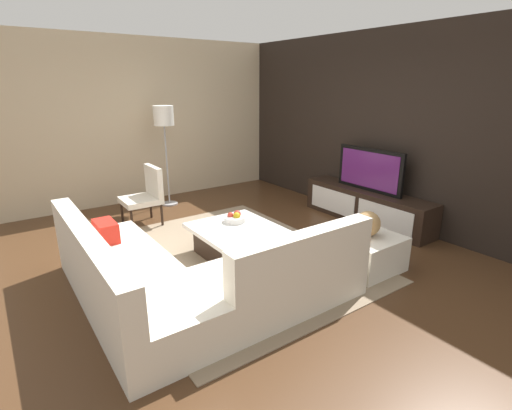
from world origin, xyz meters
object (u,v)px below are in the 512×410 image
(sectional_couch, at_px, (187,277))
(coffee_table, at_px, (236,241))
(floor_lamp, at_px, (164,122))
(fruit_bowl, at_px, (235,218))
(television, at_px, (370,170))
(ottoman, at_px, (365,252))
(media_console, at_px, (366,206))
(decorative_ball, at_px, (368,224))
(accent_chair_near, at_px, (146,192))

(sectional_couch, height_order, coffee_table, sectional_couch)
(floor_lamp, distance_m, fruit_bowl, 2.52)
(television, distance_m, ottoman, 1.73)
(sectional_couch, bearing_deg, coffee_table, 123.11)
(media_console, relative_size, decorative_ball, 7.55)
(ottoman, bearing_deg, fruit_bowl, -144.13)
(television, xyz_separation_m, floor_lamp, (-2.59, -2.11, 0.62))
(accent_chair_near, bearing_deg, fruit_bowl, 26.69)
(floor_lamp, relative_size, fruit_bowl, 6.05)
(floor_lamp, bearing_deg, ottoman, 13.23)
(media_console, xyz_separation_m, fruit_bowl, (-0.28, -2.20, 0.18))
(accent_chair_near, distance_m, fruit_bowl, 1.68)
(television, distance_m, coffee_table, 2.38)
(sectional_couch, relative_size, floor_lamp, 1.44)
(accent_chair_near, relative_size, fruit_bowl, 3.11)
(coffee_table, distance_m, fruit_bowl, 0.31)
(sectional_couch, height_order, fruit_bowl, sectional_couch)
(ottoman, height_order, decorative_ball, decorative_ball)
(ottoman, distance_m, fruit_bowl, 1.61)
(ottoman, height_order, fruit_bowl, fruit_bowl)
(television, height_order, sectional_couch, television)
(accent_chair_near, bearing_deg, coffee_table, 21.81)
(floor_lamp, relative_size, ottoman, 2.42)
(media_console, bearing_deg, sectional_couch, -80.81)
(media_console, xyz_separation_m, television, (0.00, 0.00, 0.57))
(media_console, height_order, fruit_bowl, fruit_bowl)
(floor_lamp, xyz_separation_m, decorative_ball, (3.61, 0.85, -0.89))
(media_console, height_order, ottoman, media_console)
(fruit_bowl, bearing_deg, sectional_couch, -52.80)
(media_console, xyz_separation_m, ottoman, (1.01, -1.26, -0.05))
(television, distance_m, decorative_ball, 1.64)
(sectional_couch, distance_m, ottoman, 2.06)
(floor_lamp, distance_m, ottoman, 3.90)
(television, xyz_separation_m, fruit_bowl, (-0.28, -2.20, -0.39))
(coffee_table, relative_size, fruit_bowl, 3.68)
(media_console, bearing_deg, floor_lamp, -140.88)
(fruit_bowl, bearing_deg, decorative_ball, 35.87)
(fruit_bowl, bearing_deg, media_console, 82.74)
(media_console, height_order, decorative_ball, decorative_ball)
(television, relative_size, decorative_ball, 4.02)
(accent_chair_near, height_order, ottoman, accent_chair_near)
(media_console, xyz_separation_m, sectional_couch, (0.53, -3.26, 0.03))
(media_console, relative_size, coffee_table, 2.07)
(coffee_table, bearing_deg, sectional_couch, -56.89)
(accent_chair_near, bearing_deg, sectional_couch, -4.59)
(fruit_bowl, bearing_deg, coffee_table, -29.41)
(fruit_bowl, distance_m, decorative_ball, 1.60)
(sectional_couch, xyz_separation_m, accent_chair_near, (-2.39, 0.50, 0.21))
(fruit_bowl, height_order, decorative_ball, decorative_ball)
(sectional_couch, relative_size, coffee_table, 2.36)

